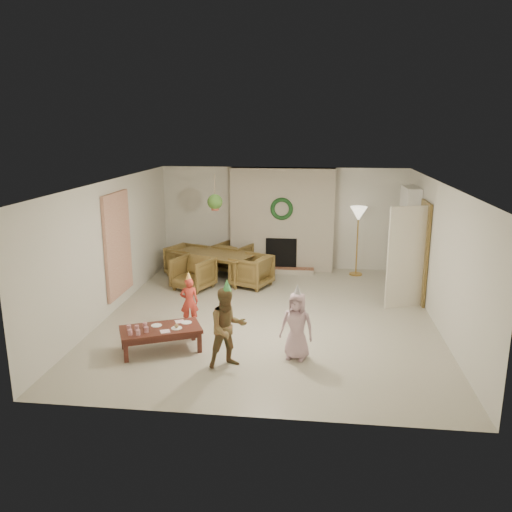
# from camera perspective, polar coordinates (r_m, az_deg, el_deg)

# --- Properties ---
(floor) EXTENTS (7.00, 7.00, 0.00)m
(floor) POSITION_cam_1_polar(r_m,az_deg,el_deg) (9.75, 1.48, -6.62)
(floor) COLOR #B7B29E
(floor) RESTS_ON ground
(ceiling) EXTENTS (7.00, 7.00, 0.00)m
(ceiling) POSITION_cam_1_polar(r_m,az_deg,el_deg) (9.17, 1.58, 8.15)
(ceiling) COLOR white
(ceiling) RESTS_ON wall_back
(wall_back) EXTENTS (7.00, 0.00, 7.00)m
(wall_back) POSITION_cam_1_polar(r_m,az_deg,el_deg) (12.80, 2.98, 4.20)
(wall_back) COLOR silver
(wall_back) RESTS_ON floor
(wall_front) EXTENTS (7.00, 0.00, 7.00)m
(wall_front) POSITION_cam_1_polar(r_m,az_deg,el_deg) (6.06, -1.53, -7.21)
(wall_front) COLOR silver
(wall_front) RESTS_ON floor
(wall_left) EXTENTS (0.00, 7.00, 7.00)m
(wall_left) POSITION_cam_1_polar(r_m,az_deg,el_deg) (10.10, -15.67, 0.99)
(wall_left) COLOR silver
(wall_left) RESTS_ON floor
(wall_right) EXTENTS (0.00, 7.00, 7.00)m
(wall_right) POSITION_cam_1_polar(r_m,az_deg,el_deg) (9.60, 19.67, 0.01)
(wall_right) COLOR silver
(wall_right) RESTS_ON floor
(fireplace_mass) EXTENTS (2.50, 0.40, 2.50)m
(fireplace_mass) POSITION_cam_1_polar(r_m,az_deg,el_deg) (12.61, 2.91, 4.04)
(fireplace_mass) COLOR #592D17
(fireplace_mass) RESTS_ON floor
(fireplace_hearth) EXTENTS (1.60, 0.30, 0.12)m
(fireplace_hearth) POSITION_cam_1_polar(r_m,az_deg,el_deg) (12.53, 2.74, -1.60)
(fireplace_hearth) COLOR brown
(fireplace_hearth) RESTS_ON floor
(fireplace_firebox) EXTENTS (0.75, 0.12, 0.75)m
(fireplace_firebox) POSITION_cam_1_polar(r_m,az_deg,el_deg) (12.60, 2.81, 0.31)
(fireplace_firebox) COLOR black
(fireplace_firebox) RESTS_ON floor
(fireplace_wreath) EXTENTS (0.54, 0.10, 0.54)m
(fireplace_wreath) POSITION_cam_1_polar(r_m,az_deg,el_deg) (12.33, 2.86, 5.23)
(fireplace_wreath) COLOR #18411D
(fireplace_wreath) RESTS_ON fireplace_mass
(floor_lamp_base) EXTENTS (0.31, 0.31, 0.03)m
(floor_lamp_base) POSITION_cam_1_polar(r_m,az_deg,el_deg) (12.60, 10.97, -1.97)
(floor_lamp_base) COLOR gold
(floor_lamp_base) RESTS_ON floor
(floor_lamp_post) EXTENTS (0.03, 0.03, 1.48)m
(floor_lamp_post) POSITION_cam_1_polar(r_m,az_deg,el_deg) (12.42, 11.13, 1.37)
(floor_lamp_post) COLOR gold
(floor_lamp_post) RESTS_ON floor
(floor_lamp_shade) EXTENTS (0.39, 0.39, 0.33)m
(floor_lamp_shade) POSITION_cam_1_polar(r_m,az_deg,el_deg) (12.28, 11.29, 4.61)
(floor_lamp_shade) COLOR beige
(floor_lamp_shade) RESTS_ON floor_lamp_post
(bookshelf_carcass) EXTENTS (0.30, 1.00, 2.20)m
(bookshelf_carcass) POSITION_cam_1_polar(r_m,az_deg,el_deg) (11.80, 16.46, 2.04)
(bookshelf_carcass) COLOR white
(bookshelf_carcass) RESTS_ON floor
(bookshelf_shelf_a) EXTENTS (0.30, 0.92, 0.03)m
(bookshelf_shelf_a) POSITION_cam_1_polar(r_m,az_deg,el_deg) (11.94, 16.15, -1.01)
(bookshelf_shelf_a) COLOR white
(bookshelf_shelf_a) RESTS_ON bookshelf_carcass
(bookshelf_shelf_b) EXTENTS (0.30, 0.92, 0.03)m
(bookshelf_shelf_b) POSITION_cam_1_polar(r_m,az_deg,el_deg) (11.85, 16.29, 0.86)
(bookshelf_shelf_b) COLOR white
(bookshelf_shelf_b) RESTS_ON bookshelf_carcass
(bookshelf_shelf_c) EXTENTS (0.30, 0.92, 0.03)m
(bookshelf_shelf_c) POSITION_cam_1_polar(r_m,az_deg,el_deg) (11.77, 16.42, 2.75)
(bookshelf_shelf_c) COLOR white
(bookshelf_shelf_c) RESTS_ON bookshelf_carcass
(bookshelf_shelf_d) EXTENTS (0.30, 0.92, 0.03)m
(bookshelf_shelf_d) POSITION_cam_1_polar(r_m,az_deg,el_deg) (11.70, 16.55, 4.67)
(bookshelf_shelf_d) COLOR white
(bookshelf_shelf_d) RESTS_ON bookshelf_carcass
(books_row_lower) EXTENTS (0.20, 0.40, 0.24)m
(books_row_lower) POSITION_cam_1_polar(r_m,az_deg,el_deg) (11.76, 16.22, -0.54)
(books_row_lower) COLOR #A42D1E
(books_row_lower) RESTS_ON bookshelf_shelf_a
(books_row_mid) EXTENTS (0.20, 0.44, 0.24)m
(books_row_mid) POSITION_cam_1_polar(r_m,az_deg,el_deg) (11.86, 16.20, 1.57)
(books_row_mid) COLOR #235382
(books_row_mid) RESTS_ON bookshelf_shelf_b
(books_row_upper) EXTENTS (0.20, 0.36, 0.22)m
(books_row_upper) POSITION_cam_1_polar(r_m,az_deg,el_deg) (11.64, 16.44, 3.29)
(books_row_upper) COLOR gold
(books_row_upper) RESTS_ON bookshelf_shelf_c
(door_frame) EXTENTS (0.05, 0.86, 2.04)m
(door_frame) POSITION_cam_1_polar(r_m,az_deg,el_deg) (10.78, 18.00, 0.38)
(door_frame) COLOR brown
(door_frame) RESTS_ON floor
(door_leaf) EXTENTS (0.77, 0.32, 2.00)m
(door_leaf) POSITION_cam_1_polar(r_m,az_deg,el_deg) (10.35, 16.32, -0.16)
(door_leaf) COLOR beige
(door_leaf) RESTS_ON floor
(curtain_panel) EXTENTS (0.06, 1.20, 2.00)m
(curtain_panel) POSITION_cam_1_polar(r_m,az_deg,el_deg) (10.27, -15.05, 1.24)
(curtain_panel) COLOR beige
(curtain_panel) RESTS_ON wall_left
(dining_table) EXTENTS (2.08, 1.67, 0.64)m
(dining_table) POSITION_cam_1_polar(r_m,az_deg,el_deg) (11.92, -4.65, -1.15)
(dining_table) COLOR brown
(dining_table) RESTS_ON floor
(dining_chair_near) EXTENTS (1.01, 1.02, 0.71)m
(dining_chair_near) POSITION_cam_1_polar(r_m,az_deg,el_deg) (11.29, -6.99, -1.91)
(dining_chair_near) COLOR brown
(dining_chair_near) RESTS_ON floor
(dining_chair_far) EXTENTS (1.01, 1.02, 0.71)m
(dining_chair_far) POSITION_cam_1_polar(r_m,az_deg,el_deg) (12.56, -2.55, -0.17)
(dining_chair_far) COLOR brown
(dining_chair_far) RESTS_ON floor
(dining_chair_left) EXTENTS (1.02, 1.01, 0.71)m
(dining_chair_left) POSITION_cam_1_polar(r_m,az_deg,el_deg) (12.38, -7.70, -0.50)
(dining_chair_left) COLOR brown
(dining_chair_left) RESTS_ON floor
(dining_chair_right) EXTENTS (1.02, 1.01, 0.71)m
(dining_chair_right) POSITION_cam_1_polar(r_m,az_deg,el_deg) (11.38, -0.50, -1.67)
(dining_chair_right) COLOR brown
(dining_chair_right) RESTS_ON floor
(hanging_plant_cord) EXTENTS (0.01, 0.01, 0.70)m
(hanging_plant_cord) POSITION_cam_1_polar(r_m,az_deg,el_deg) (10.87, -4.59, 7.20)
(hanging_plant_cord) COLOR tan
(hanging_plant_cord) RESTS_ON ceiling
(hanging_plant_pot) EXTENTS (0.16, 0.16, 0.12)m
(hanging_plant_pot) POSITION_cam_1_polar(r_m,az_deg,el_deg) (10.92, -4.56, 5.37)
(hanging_plant_pot) COLOR brown
(hanging_plant_pot) RESTS_ON hanging_plant_cord
(hanging_plant_foliage) EXTENTS (0.32, 0.32, 0.32)m
(hanging_plant_foliage) POSITION_cam_1_polar(r_m,az_deg,el_deg) (10.90, -4.57, 6.00)
(hanging_plant_foliage) COLOR #2E551C
(hanging_plant_foliage) RESTS_ON hanging_plant_pot
(coffee_table_top) EXTENTS (1.39, 1.08, 0.06)m
(coffee_table_top) POSITION_cam_1_polar(r_m,az_deg,el_deg) (8.32, -10.51, -8.01)
(coffee_table_top) COLOR #53251B
(coffee_table_top) RESTS_ON floor
(coffee_table_apron) EXTENTS (1.26, 0.96, 0.08)m
(coffee_table_apron) POSITION_cam_1_polar(r_m,az_deg,el_deg) (8.35, -10.49, -8.43)
(coffee_table_apron) COLOR #53251B
(coffee_table_apron) RESTS_ON floor
(coffee_leg_fl) EXTENTS (0.09, 0.09, 0.32)m
(coffee_leg_fl) POSITION_cam_1_polar(r_m,az_deg,el_deg) (8.12, -14.21, -10.25)
(coffee_leg_fl) COLOR #53251B
(coffee_leg_fl) RESTS_ON floor
(coffee_leg_fr) EXTENTS (0.09, 0.09, 0.32)m
(coffee_leg_fr) POSITION_cam_1_polar(r_m,az_deg,el_deg) (8.24, -6.29, -9.50)
(coffee_leg_fr) COLOR #53251B
(coffee_leg_fr) RESTS_ON floor
(coffee_leg_bl) EXTENTS (0.09, 0.09, 0.32)m
(coffee_leg_bl) POSITION_cam_1_polar(r_m,az_deg,el_deg) (8.58, -14.45, -8.90)
(coffee_leg_bl) COLOR #53251B
(coffee_leg_bl) RESTS_ON floor
(coffee_leg_br) EXTENTS (0.09, 0.09, 0.32)m
(coffee_leg_br) POSITION_cam_1_polar(r_m,az_deg,el_deg) (8.70, -6.98, -8.21)
(coffee_leg_br) COLOR #53251B
(coffee_leg_br) RESTS_ON floor
(cup_a) EXTENTS (0.09, 0.09, 0.09)m
(cup_a) POSITION_cam_1_polar(r_m,az_deg,el_deg) (8.12, -13.77, -8.20)
(cup_a) COLOR silver
(cup_a) RESTS_ON coffee_table_top
(cup_b) EXTENTS (0.09, 0.09, 0.09)m
(cup_b) POSITION_cam_1_polar(r_m,az_deg,el_deg) (8.30, -13.87, -7.72)
(cup_b) COLOR silver
(cup_b) RESTS_ON coffee_table_top
(cup_c) EXTENTS (0.09, 0.09, 0.09)m
(cup_c) POSITION_cam_1_polar(r_m,az_deg,el_deg) (8.09, -12.92, -8.26)
(cup_c) COLOR silver
(cup_c) RESTS_ON coffee_table_top
(cup_d) EXTENTS (0.09, 0.09, 0.09)m
(cup_d) POSITION_cam_1_polar(r_m,az_deg,el_deg) (8.26, -13.05, -7.77)
(cup_d) COLOR silver
(cup_d) RESTS_ON coffee_table_top
(cup_e) EXTENTS (0.09, 0.09, 0.09)m
(cup_e) POSITION_cam_1_polar(r_m,az_deg,el_deg) (8.17, -12.03, -7.98)
(cup_e) COLOR silver
(cup_e) RESTS_ON coffee_table_top
(cup_f) EXTENTS (0.09, 0.09, 0.09)m
(cup_f) POSITION_cam_1_polar(r_m,az_deg,el_deg) (8.34, -12.18, -7.50)
(cup_f) COLOR silver
(cup_f) RESTS_ON coffee_table_top
(plate_a) EXTENTS (0.23, 0.23, 0.01)m
(plate_a) POSITION_cam_1_polar(r_m,az_deg,el_deg) (8.41, -10.95, -7.55)
(plate_a) COLOR white
(plate_a) RESTS_ON coffee_table_top
(plate_b) EXTENTS (0.23, 0.23, 0.01)m
(plate_b) POSITION_cam_1_polar(r_m,az_deg,el_deg) (8.25, -8.78, -7.89)
(plate_b) COLOR white
(plate_b) RESTS_ON coffee_table_top
(plate_c) EXTENTS (0.23, 0.23, 0.01)m
(plate_c) POSITION_cam_1_polar(r_m,az_deg,el_deg) (8.45, -7.71, -7.29)
(plate_c) COLOR white
(plate_c) RESTS_ON coffee_table_top
(food_scoop) EXTENTS (0.09, 0.09, 0.07)m
(food_scoop) POSITION_cam_1_polar(r_m,az_deg,el_deg) (8.24, -8.79, -7.65)
(food_scoop) COLOR tan
(food_scoop) RESTS_ON plate_b
(napkin_left) EXTENTS (0.19, 0.19, 0.01)m
(napkin_left) POSITION_cam_1_polar(r_m,az_deg,el_deg) (8.16, -10.03, -8.21)
(napkin_left) COLOR #FFBBCF
(napkin_left) RESTS_ON coffee_table_top
(napkin_right) EXTENTS (0.19, 0.19, 0.01)m
(napkin_right) POSITION_cam_1_polar(r_m,az_deg,el_deg) (8.51, -8.44, -7.18)
(napkin_right) COLOR #FFBBCF
(napkin_right) RESTS_ON coffee_table_top
(child_red) EXTENTS (0.37, 0.29, 0.89)m
(child_red) POSITION_cam_1_polar(r_m,az_deg,el_deg) (9.22, -7.39, -5.06)
(child_red) COLOR red
(child_red) RESTS_ON floor
(party_hat_red) EXTENTS (0.13, 0.13, 0.17)m
(party_hat_red) POSITION_cam_1_polar(r_m,az_deg,el_deg) (9.08, -7.49, -2.19)
(party_hat_red) COLOR #E9EE4F
(party_hat_red) RESTS_ON child_red
(child_plaid) EXTENTS (0.73, 0.68, 1.21)m
(child_plaid) POSITION_cam_1_polar(r_m,az_deg,el_deg) (7.60, -3.16, -7.94)
(child_plaid) COLOR brown
(child_plaid) RESTS_ON floor
(party_hat_plaid) EXTENTS (0.16, 0.16, 0.20)m
(party_hat_plaid) POSITION_cam_1_polar(r_m,az_deg,el_deg) (7.38, -3.23, -3.29)
(party_hat_plaid) COLOR #4AAD58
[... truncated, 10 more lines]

